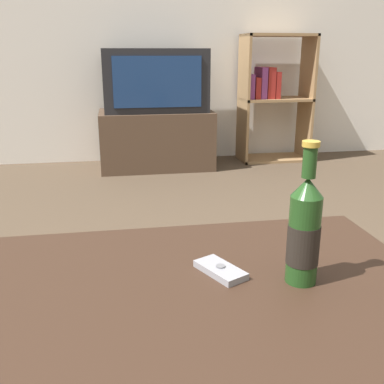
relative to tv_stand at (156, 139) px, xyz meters
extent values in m
cube|color=#332116|center=(-0.22, -2.72, 0.18)|extent=(1.07, 0.88, 0.04)
cylinder|color=black|center=(0.25, -2.34, -0.03)|extent=(0.07, 0.07, 0.37)
cube|color=#4C3828|center=(0.00, 0.00, 0.00)|extent=(0.83, 0.46, 0.43)
cube|color=black|center=(0.00, 0.00, 0.43)|extent=(0.74, 0.39, 0.44)
cube|color=navy|center=(0.00, -0.20, 0.43)|extent=(0.61, 0.01, 0.34)
cube|color=#99754C|center=(0.70, 0.09, 0.27)|extent=(0.02, 0.30, 0.98)
cube|color=#99754C|center=(1.22, 0.09, 0.27)|extent=(0.02, 0.30, 0.98)
cube|color=#99754C|center=(0.96, 0.09, -0.20)|extent=(0.54, 0.30, 0.02)
cube|color=#99754C|center=(0.96, 0.09, 0.27)|extent=(0.54, 0.30, 0.02)
cube|color=#99754C|center=(0.96, 0.09, 0.75)|extent=(0.54, 0.30, 0.02)
cube|color=#7F3875|center=(0.74, 0.09, 0.38)|extent=(0.04, 0.21, 0.18)
cube|color=maroon|center=(0.78, 0.09, 0.37)|extent=(0.04, 0.21, 0.16)
cube|color=#7F3875|center=(0.83, 0.09, 0.40)|extent=(0.05, 0.21, 0.24)
cube|color=maroon|center=(0.89, 0.09, 0.40)|extent=(0.06, 0.21, 0.23)
cube|color=maroon|center=(0.94, 0.09, 0.39)|extent=(0.04, 0.21, 0.20)
cylinder|color=#1E4219|center=(0.04, -2.61, 0.29)|extent=(0.06, 0.06, 0.18)
cylinder|color=black|center=(0.04, -2.61, 0.28)|extent=(0.06, 0.06, 0.08)
cone|color=#1E4219|center=(0.04, -2.61, 0.39)|extent=(0.06, 0.06, 0.04)
cylinder|color=#1E4219|center=(0.04, -2.61, 0.44)|extent=(0.03, 0.03, 0.06)
cylinder|color=#B79333|center=(0.04, -2.61, 0.48)|extent=(0.03, 0.03, 0.01)
cube|color=gray|center=(-0.10, -2.55, 0.21)|extent=(0.10, 0.13, 0.01)
cylinder|color=slate|center=(-0.10, -2.55, 0.22)|extent=(0.02, 0.02, 0.00)
camera|label=1|loc=(-0.30, -3.35, 0.63)|focal=42.00mm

